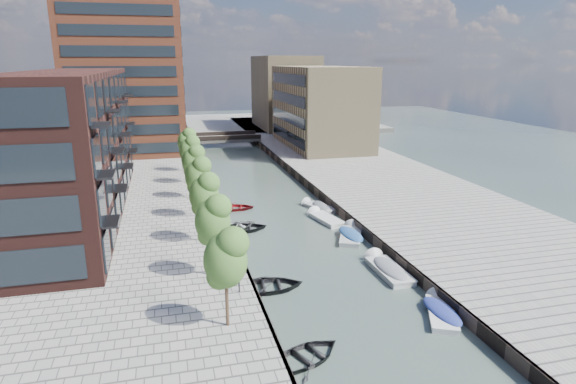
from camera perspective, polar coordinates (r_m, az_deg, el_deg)
name	(u,v)px	position (r m, az deg, el deg)	size (l,w,h in m)	color
water	(256,185)	(64.20, -3.81, 0.88)	(300.00, 300.00, 0.00)	#38473F
quay_right	(368,174)	(68.74, 9.41, 2.10)	(20.00, 140.00, 1.00)	gray
quay_wall_left	(210,184)	(63.28, -9.25, 0.97)	(0.25, 140.00, 1.00)	#332823
quay_wall_right	(300,178)	(65.43, 1.44, 1.64)	(0.25, 140.00, 1.00)	#332823
far_closure	(211,125)	(122.66, -9.10, 7.85)	(80.00, 40.00, 1.00)	gray
apartment_block	(76,143)	(52.48, -23.86, 5.29)	(8.00, 38.00, 14.00)	black
tower	(124,60)	(86.34, -18.82, 14.54)	(18.00, 18.00, 30.00)	brown
tan_block_near	(320,107)	(87.89, 3.80, 10.07)	(12.00, 25.00, 14.00)	#99845D
tan_block_far	(285,92)	(112.74, -0.38, 11.75)	(12.00, 20.00, 16.00)	#99845D
bridge	(225,138)	(94.96, -7.45, 6.34)	(13.00, 6.00, 1.30)	gray
tree_0	(225,257)	(27.44, -7.44, -7.60)	(2.50, 2.50, 5.95)	#382619
tree_1	(213,218)	(33.98, -8.93, -3.11)	(2.50, 2.50, 5.95)	#382619
tree_2	(204,193)	(40.66, -9.93, -0.08)	(2.50, 2.50, 5.95)	#382619
tree_3	(198,174)	(47.44, -10.65, 2.08)	(2.50, 2.50, 5.95)	#382619
tree_4	(193,160)	(54.28, -11.18, 3.71)	(2.50, 2.50, 5.95)	#382619
tree_5	(189,149)	(61.15, -11.60, 4.97)	(2.50, 2.50, 5.95)	#382619
tree_6	(187,141)	(68.05, -11.93, 5.97)	(2.50, 2.50, 5.95)	#382619
lamp_0	(238,257)	(31.95, -5.91, -7.65)	(0.24, 0.24, 4.12)	black
lamp_1	(213,194)	(47.01, -8.87, -0.21)	(0.24, 0.24, 4.12)	black
lamp_2	(200,161)	(62.54, -10.37, 3.58)	(0.24, 0.24, 4.12)	black
sloop_0	(307,360)	(28.11, 2.25, -19.22)	(3.18, 4.46, 0.92)	black
sloop_1	(268,290)	(35.36, -2.38, -11.49)	(3.68, 5.15, 1.07)	black
sloop_2	(234,209)	(53.70, -6.37, -2.07)	(3.13, 4.38, 0.91)	maroon
sloop_3	(234,230)	(47.34, -6.41, -4.48)	(3.61, 5.06, 1.05)	beige
sloop_4	(242,231)	(46.99, -5.51, -4.60)	(3.56, 4.98, 1.03)	black
motorboat_0	(441,311)	(33.75, 17.66, -13.27)	(3.51, 5.03, 1.60)	silver
motorboat_1	(387,269)	(38.83, 11.60, -8.90)	(1.98, 5.57, 1.85)	#B4B5B2
motorboat_2	(324,219)	(50.12, 4.24, -3.17)	(2.73, 5.30, 1.68)	silver
motorboat_3	(351,235)	(45.50, 7.47, -5.05)	(3.82, 5.55, 1.76)	#AFB0AE
motorboat_4	(318,207)	(53.79, 3.56, -1.76)	(3.27, 4.83, 1.53)	#AFAFAD
car	(297,145)	(85.67, 1.07, 5.63)	(1.37, 3.41, 1.16)	#959799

